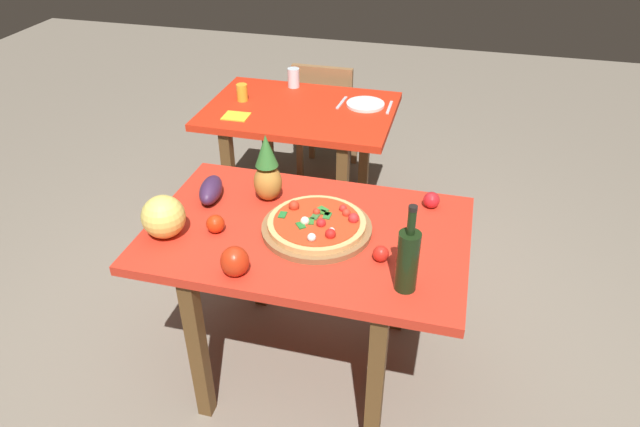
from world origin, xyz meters
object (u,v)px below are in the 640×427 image
object	(u,v)px
wine_bottle	(408,259)
napkin_folded	(236,116)
tomato_near_board	(215,224)
drinking_glass_juice	(242,92)
bell_pepper	(235,261)
background_table	(300,126)
pizza_board	(317,228)
dinner_plate	(365,104)
eggplant	(211,190)
melon	(163,217)
fork_utensil	(342,103)
drinking_glass_water	(294,78)
pizza	(318,222)
tomato_by_bottle	(431,200)
tomato_at_corner	(381,254)
display_table	(308,250)
knife_utensil	(389,107)
pineapple_left	(267,171)
dining_chair	(326,114)

from	to	relation	value
wine_bottle	napkin_folded	size ratio (longest dim) A/B	2.39
tomato_near_board	drinking_glass_juice	xyz separation A→B (m)	(-0.38, 1.28, 0.01)
bell_pepper	background_table	bearing A→B (deg)	97.40
pizza_board	dinner_plate	xyz separation A→B (m)	(-0.05, 1.28, -0.00)
bell_pepper	eggplant	size ratio (longest dim) A/B	0.57
melon	tomato_near_board	xyz separation A→B (m)	(0.18, 0.07, -0.05)
melon	fork_utensil	size ratio (longest dim) A/B	0.94
drinking_glass_juice	drinking_glass_water	world-z (taller)	drinking_glass_water
wine_bottle	pizza	bearing A→B (deg)	146.22
melon	dinner_plate	distance (m)	1.54
tomato_near_board	tomato_by_bottle	size ratio (longest dim) A/B	1.06
tomato_at_corner	bell_pepper	bearing A→B (deg)	-157.50
display_table	drinking_glass_water	size ratio (longest dim) A/B	10.87
fork_utensil	knife_utensil	xyz separation A→B (m)	(0.28, 0.00, 0.00)
tomato_at_corner	tomato_by_bottle	world-z (taller)	tomato_by_bottle
bell_pepper	fork_utensil	distance (m)	1.61
pizza_board	bell_pepper	bearing A→B (deg)	-123.40
tomato_at_corner	tomato_by_bottle	size ratio (longest dim) A/B	0.87
pineapple_left	background_table	bearing A→B (deg)	98.42
pizza_board	fork_utensil	size ratio (longest dim) A/B	2.42
pizza_board	fork_utensil	bearing A→B (deg)	98.36
tomato_near_board	wine_bottle	bearing A→B (deg)	-11.04
drinking_glass_water	dinner_plate	distance (m)	0.52
knife_utensil	fork_utensil	bearing A→B (deg)	179.34
melon	knife_utensil	xyz separation A→B (m)	(0.65, 1.45, -0.08)
knife_utensil	pizza	bearing A→B (deg)	-94.61
pizza_board	drinking_glass_water	xyz separation A→B (m)	(-0.53, 1.46, 0.05)
dinner_plate	eggplant	bearing A→B (deg)	-111.08
background_table	pizza	distance (m)	1.24
display_table	pizza_board	bearing A→B (deg)	1.39
pizza_board	tomato_at_corner	size ratio (longest dim) A/B	7.26
pizza_board	knife_utensil	world-z (taller)	pizza_board
melon	eggplant	size ratio (longest dim) A/B	0.85
display_table	knife_utensil	size ratio (longest dim) A/B	7.02
dining_chair	drinking_glass_juice	xyz separation A→B (m)	(-0.36, -0.59, 0.34)
pizza	tomato_near_board	xyz separation A→B (m)	(-0.39, -0.10, -0.00)
pineapple_left	drinking_glass_water	size ratio (longest dim) A/B	2.59
eggplant	tomato_by_bottle	bearing A→B (deg)	10.58
background_table	pizza	bearing A→B (deg)	-70.55
drinking_glass_juice	napkin_folded	size ratio (longest dim) A/B	0.70
display_table	pizza_board	distance (m)	0.12
dining_chair	drinking_glass_water	bearing A→B (deg)	66.54
pineapple_left	knife_utensil	xyz separation A→B (m)	(0.35, 1.10, -0.13)
display_table	pizza	size ratio (longest dim) A/B	3.27
display_table	pizza_board	xyz separation A→B (m)	(0.04, 0.00, 0.11)
eggplant	tomato_near_board	bearing A→B (deg)	-62.61
pineapple_left	dinner_plate	size ratio (longest dim) A/B	1.37
wine_bottle	fork_utensil	distance (m)	1.64
dining_chair	napkin_folded	distance (m)	0.92
pineapple_left	knife_utensil	bearing A→B (deg)	72.24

